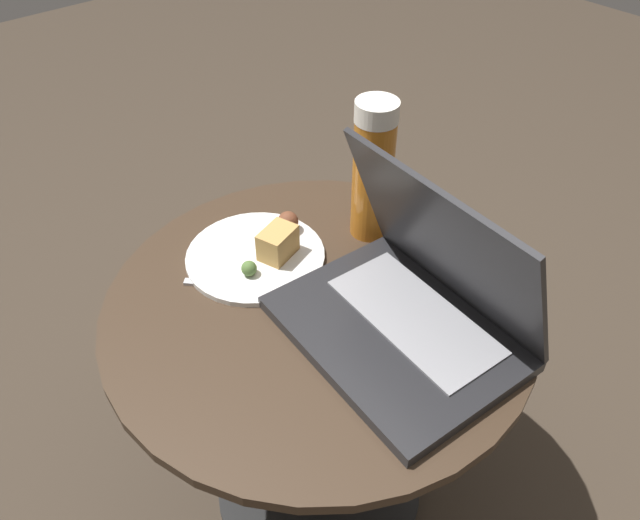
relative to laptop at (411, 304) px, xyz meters
name	(u,v)px	position (x,y,z in m)	size (l,w,h in m)	color
ground_plane	(319,485)	(-0.12, -0.06, -0.58)	(6.00, 6.00, 0.00)	#382D23
table	(319,376)	(-0.12, -0.06, -0.23)	(0.64, 0.64, 0.53)	black
laptop	(411,304)	(0.00, 0.00, 0.00)	(0.35, 0.27, 0.25)	#232326
beer_glass	(373,171)	(-0.20, 0.12, 0.07)	(0.07, 0.07, 0.24)	#C6701E
snack_plate	(262,251)	(-0.26, -0.06, -0.04)	(0.22, 0.22, 0.06)	silver
fork	(250,287)	(-0.21, -0.12, -0.05)	(0.14, 0.13, 0.00)	#B2B2B7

